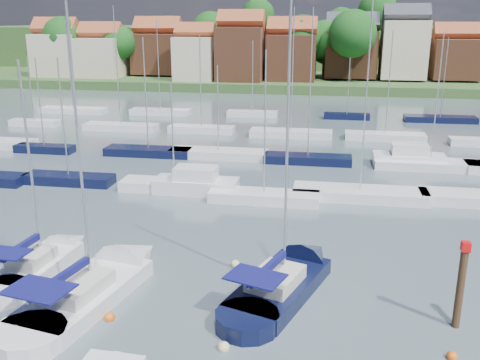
# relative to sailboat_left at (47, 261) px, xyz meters

# --- Properties ---
(ground) EXTENTS (260.00, 260.00, 0.00)m
(ground) POSITION_rel_sailboat_left_xyz_m (10.50, 35.25, -0.36)
(ground) COLOR #44555C
(ground) RESTS_ON ground
(sailboat_left) EXTENTS (3.13, 9.69, 13.08)m
(sailboat_left) POSITION_rel_sailboat_left_xyz_m (0.00, 0.00, 0.00)
(sailboat_left) COLOR silver
(sailboat_left) RESTS_ON ground
(sailboat_centre) EXTENTS (5.69, 13.27, 17.41)m
(sailboat_centre) POSITION_rel_sailboat_left_xyz_m (4.36, -1.80, -0.02)
(sailboat_centre) COLOR silver
(sailboat_centre) RESTS_ON ground
(sailboat_navy) EXTENTS (6.70, 12.13, 16.27)m
(sailboat_navy) POSITION_rel_sailboat_left_xyz_m (14.34, 0.38, -0.01)
(sailboat_navy) COLOR black
(sailboat_navy) RESTS_ON ground
(timber_piling) EXTENTS (0.40, 0.40, 6.62)m
(timber_piling) POSITION_rel_sailboat_left_xyz_m (22.45, -2.66, 0.92)
(timber_piling) COLOR #4C331E
(timber_piling) RESTS_ON ground
(buoy_b) EXTENTS (0.43, 0.43, 0.43)m
(buoy_b) POSITION_rel_sailboat_left_xyz_m (2.01, -7.36, -0.36)
(buoy_b) COLOR beige
(buoy_b) RESTS_ON ground
(buoy_c) EXTENTS (0.55, 0.55, 0.55)m
(buoy_c) POSITION_rel_sailboat_left_xyz_m (5.94, -4.85, -0.36)
(buoy_c) COLOR #D85914
(buoy_c) RESTS_ON ground
(buoy_d) EXTENTS (0.55, 0.55, 0.55)m
(buoy_d) POSITION_rel_sailboat_left_xyz_m (11.92, -6.33, -0.36)
(buoy_d) COLOR beige
(buoy_d) RESTS_ON ground
(buoy_e) EXTENTS (0.53, 0.53, 0.53)m
(buoy_e) POSITION_rel_sailboat_left_xyz_m (10.94, 2.02, -0.36)
(buoy_e) COLOR beige
(buoy_e) RESTS_ON ground
(buoy_f) EXTENTS (0.49, 0.49, 0.49)m
(buoy_f) POSITION_rel_sailboat_left_xyz_m (21.78, -5.32, -0.36)
(buoy_f) COLOR #D85914
(buoy_f) RESTS_ON ground
(marina_field) EXTENTS (79.62, 41.41, 15.93)m
(marina_field) POSITION_rel_sailboat_left_xyz_m (12.41, 30.40, 0.07)
(marina_field) COLOR silver
(marina_field) RESTS_ON ground
(far_shore_town) EXTENTS (212.46, 90.00, 22.27)m
(far_shore_town) POSITION_rel_sailboat_left_xyz_m (12.73, 127.92, 4.24)
(far_shore_town) COLOR #395329
(far_shore_town) RESTS_ON ground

